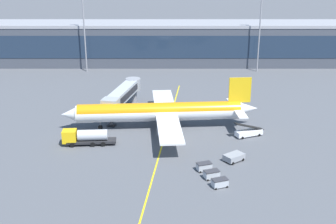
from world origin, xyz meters
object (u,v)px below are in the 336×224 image
object	(u,v)px
belt_loader	(250,132)
baggage_cart_2	(205,166)
baggage_cart_0	(221,183)
baggage_cart_1	(213,174)
main_airliner	(162,112)
pushback_tug	(235,157)
fuel_tanker	(87,137)

from	to	relation	value
belt_loader	baggage_cart_2	world-z (taller)	belt_loader
belt_loader	baggage_cart_0	distance (m)	23.60
belt_loader	baggage_cart_1	xyz separation A→B (m)	(-9.79, -18.93, -0.21)
main_airliner	pushback_tug	xyz separation A→B (m)	(14.01, -17.13, -3.03)
fuel_tanker	main_airliner	bearing A→B (deg)	31.63
main_airliner	baggage_cart_1	size ratio (longest dim) A/B	14.66
baggage_cart_0	baggage_cart_2	size ratio (longest dim) A/B	1.00
main_airliner	baggage_cart_2	bearing A→B (deg)	-68.79
fuel_tanker	belt_loader	distance (m)	34.56
fuel_tanker	baggage_cart_0	distance (m)	31.02
fuel_tanker	baggage_cart_0	world-z (taller)	fuel_tanker
baggage_cart_1	baggage_cart_2	distance (m)	3.20
fuel_tanker	baggage_cart_2	xyz separation A→B (m)	(23.40, -11.52, -0.96)
main_airliner	belt_loader	bearing A→B (deg)	-14.79
fuel_tanker	belt_loader	world-z (taller)	belt_loader
fuel_tanker	baggage_cart_2	distance (m)	26.10
pushback_tug	baggage_cart_1	size ratio (longest dim) A/B	1.47
belt_loader	baggage_cart_2	xyz separation A→B (m)	(-10.87, -15.92, -0.21)
pushback_tug	main_airliner	bearing A→B (deg)	129.28
baggage_cart_0	baggage_cart_1	size ratio (longest dim) A/B	1.00
main_airliner	baggage_cart_2	size ratio (longest dim) A/B	14.66
pushback_tug	baggage_cart_1	distance (m)	8.34
pushback_tug	belt_loader	xyz separation A→B (m)	(4.98, 12.11, 0.14)
belt_loader	baggage_cart_0	size ratio (longest dim) A/B	2.28
baggage_cart_1	pushback_tug	bearing A→B (deg)	54.81
baggage_cart_1	baggage_cart_0	bearing A→B (deg)	-70.22
belt_loader	baggage_cart_1	bearing A→B (deg)	-117.34
pushback_tug	baggage_cart_0	distance (m)	10.51
main_airliner	belt_loader	xyz separation A→B (m)	(18.99, -5.01, -2.89)
baggage_cart_0	baggage_cart_1	xyz separation A→B (m)	(-1.08, 3.01, 0.00)
main_airliner	fuel_tanker	size ratio (longest dim) A/B	4.03
pushback_tug	baggage_cart_0	world-z (taller)	baggage_cart_0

